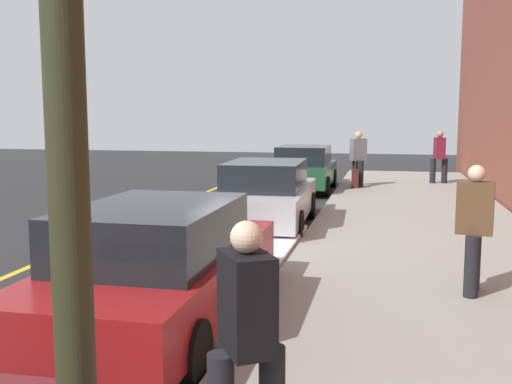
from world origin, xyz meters
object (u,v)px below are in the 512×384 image
at_px(pedestrian_burgundy_coat, 439,155).
at_px(pedestrian_grey_coat, 358,157).
at_px(parked_car_red, 161,266).
at_px(parked_car_silver, 267,195).
at_px(rolling_suitcase, 355,178).
at_px(pedestrian_black_coat, 247,335).
at_px(pedestrian_brown_coat, 474,226).
at_px(parked_car_green, 304,169).

xyz_separation_m(pedestrian_burgundy_coat, pedestrian_grey_coat, (-1.48, 2.73, -0.00)).
bearing_deg(parked_car_red, pedestrian_burgundy_coat, -15.90).
height_order(parked_car_red, pedestrian_grey_coat, pedestrian_grey_coat).
relative_size(parked_car_silver, rolling_suitcase, 4.75).
height_order(parked_car_silver, pedestrian_black_coat, pedestrian_black_coat).
height_order(parked_car_silver, pedestrian_grey_coat, pedestrian_grey_coat).
distance_m(parked_car_red, pedestrian_grey_coat, 13.91).
bearing_deg(pedestrian_black_coat, parked_car_red, 31.96).
xyz_separation_m(parked_car_red, pedestrian_brown_coat, (1.75, -3.71, 0.31)).
bearing_deg(pedestrian_black_coat, parked_car_silver, 10.53).
xyz_separation_m(parked_car_green, rolling_suitcase, (0.07, -1.68, -0.30)).
bearing_deg(parked_car_silver, pedestrian_brown_coat, -141.68).
bearing_deg(pedestrian_grey_coat, parked_car_red, 173.29).
bearing_deg(pedestrian_brown_coat, pedestrian_burgundy_coat, -2.73).
bearing_deg(pedestrian_grey_coat, parked_car_green, 109.18).
bearing_deg(pedestrian_burgundy_coat, rolling_suitcase, 125.91).
distance_m(parked_car_red, pedestrian_black_coat, 3.17).
distance_m(pedestrian_black_coat, pedestrian_brown_coat, 4.87).
xyz_separation_m(pedestrian_grey_coat, pedestrian_brown_coat, (-12.06, -2.08, -0.06)).
bearing_deg(pedestrian_grey_coat, pedestrian_brown_coat, -170.19).
xyz_separation_m(parked_car_green, pedestrian_grey_coat, (0.60, -1.73, 0.37)).
xyz_separation_m(pedestrian_black_coat, pedestrian_grey_coat, (16.49, 0.04, 0.08)).
bearing_deg(parked_car_silver, pedestrian_burgundy_coat, -26.50).
relative_size(pedestrian_grey_coat, rolling_suitcase, 1.90).
height_order(pedestrian_brown_coat, rolling_suitcase, pedestrian_brown_coat).
bearing_deg(pedestrian_black_coat, rolling_suitcase, 0.35).
bearing_deg(rolling_suitcase, pedestrian_black_coat, -179.65).
distance_m(parked_car_silver, pedestrian_grey_coat, 7.52).
relative_size(pedestrian_brown_coat, rolling_suitcase, 1.78).
distance_m(parked_car_silver, pedestrian_brown_coat, 6.05).
bearing_deg(parked_car_red, pedestrian_brown_coat, -64.75).
distance_m(pedestrian_grey_coat, pedestrian_brown_coat, 12.24).
bearing_deg(rolling_suitcase, pedestrian_grey_coat, -5.96).
bearing_deg(rolling_suitcase, parked_car_green, 92.33).
bearing_deg(pedestrian_brown_coat, parked_car_green, 18.43).
relative_size(parked_car_red, parked_car_green, 1.11).
relative_size(pedestrian_black_coat, pedestrian_brown_coat, 0.97).
bearing_deg(pedestrian_burgundy_coat, pedestrian_grey_coat, 118.52).
relative_size(parked_car_silver, pedestrian_brown_coat, 2.66).
xyz_separation_m(pedestrian_burgundy_coat, rolling_suitcase, (-2.02, 2.79, -0.67)).
height_order(parked_car_green, pedestrian_grey_coat, pedestrian_grey_coat).
bearing_deg(pedestrian_grey_coat, pedestrian_black_coat, -179.85).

